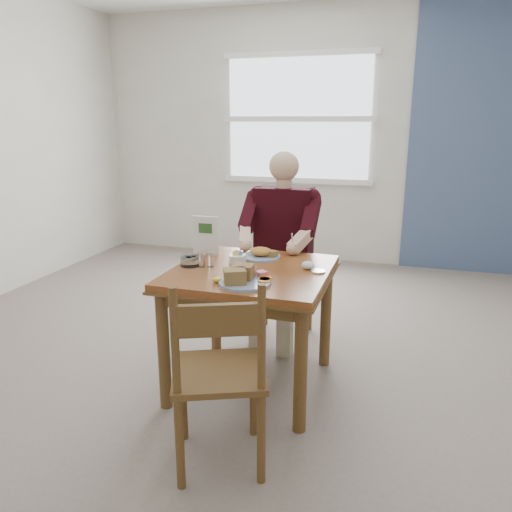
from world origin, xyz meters
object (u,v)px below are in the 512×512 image
(chair_far, at_px, (284,274))
(diner, at_px, (281,233))
(table, at_px, (251,287))
(chair_near, at_px, (219,375))
(near_plate, at_px, (243,278))
(far_plate, at_px, (262,254))

(chair_far, bearing_deg, diner, -89.99)
(table, height_order, diner, diner)
(chair_near, height_order, diner, diner)
(near_plate, bearing_deg, chair_far, 92.13)
(far_plate, bearing_deg, near_plate, -84.43)
(table, xyz_separation_m, chair_near, (0.09, -0.77, -0.16))
(diner, distance_m, far_plate, 0.46)
(table, xyz_separation_m, diner, (0.00, 0.71, 0.17))
(table, bearing_deg, near_plate, -81.76)
(chair_near, relative_size, near_plate, 2.73)
(chair_far, xyz_separation_m, diner, (0.00, -0.09, 0.33))
(chair_far, distance_m, diner, 0.34)
(diner, bearing_deg, far_plate, -91.46)
(chair_far, bearing_deg, table, -90.00)
(near_plate, distance_m, far_plate, 0.53)
(near_plate, bearing_deg, table, 98.24)
(chair_near, distance_m, diner, 1.52)
(chair_near, xyz_separation_m, diner, (-0.09, 1.48, 0.33))
(chair_near, bearing_deg, table, 96.72)
(table, relative_size, far_plate, 2.96)
(chair_near, bearing_deg, chair_far, 93.31)
(table, height_order, near_plate, near_plate)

